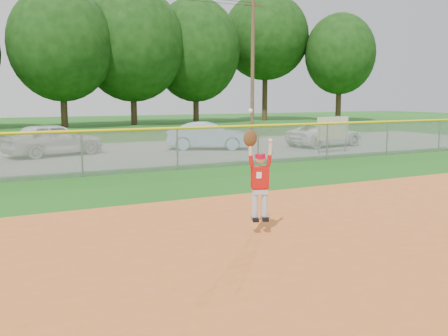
% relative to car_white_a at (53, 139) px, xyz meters
% --- Properties ---
extents(ground, '(120.00, 120.00, 0.00)m').
position_rel_car_white_a_xyz_m(ground, '(3.32, -16.34, -0.75)').
color(ground, '#175112').
rests_on(ground, ground).
extents(parking_strip, '(44.00, 10.00, 0.03)m').
position_rel_car_white_a_xyz_m(parking_strip, '(3.32, -0.34, -0.73)').
color(parking_strip, slate).
rests_on(parking_strip, ground).
extents(car_white_a, '(4.53, 2.85, 1.44)m').
position_rel_car_white_a_xyz_m(car_white_a, '(0.00, 0.00, 0.00)').
color(car_white_a, silver).
rests_on(car_white_a, parking_strip).
extents(car_blue, '(4.24, 3.07, 1.33)m').
position_rel_car_white_a_xyz_m(car_blue, '(7.21, -0.67, -0.05)').
color(car_blue, '#8EB8D4').
rests_on(car_blue, parking_strip).
extents(car_white_b, '(4.47, 2.51, 1.18)m').
position_rel_car_white_a_xyz_m(car_white_b, '(13.30, -1.99, -0.13)').
color(car_white_b, white).
rests_on(car_white_b, parking_strip).
extents(sponsor_sign, '(1.89, 0.23, 1.69)m').
position_rel_car_white_a_xyz_m(sponsor_sign, '(11.68, -4.60, 0.36)').
color(sponsor_sign, gray).
rests_on(sponsor_sign, ground).
extents(outfield_fence, '(40.06, 0.10, 1.55)m').
position_rel_car_white_a_xyz_m(outfield_fence, '(3.32, -6.34, 0.13)').
color(outfield_fence, gray).
rests_on(outfield_fence, ground).
extents(power_lines, '(19.40, 0.24, 9.00)m').
position_rel_car_white_a_xyz_m(power_lines, '(4.32, 5.66, 3.93)').
color(power_lines, '#4C3823').
rests_on(power_lines, ground).
extents(tree_line, '(62.37, 13.00, 14.43)m').
position_rel_car_white_a_xyz_m(tree_line, '(4.28, 21.57, 6.78)').
color(tree_line, '#422D1C').
rests_on(tree_line, ground).
extents(ballplayer, '(0.57, 0.33, 2.12)m').
position_rel_car_white_a_xyz_m(ballplayer, '(1.60, -14.87, 0.39)').
color(ballplayer, silver).
rests_on(ballplayer, ground).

